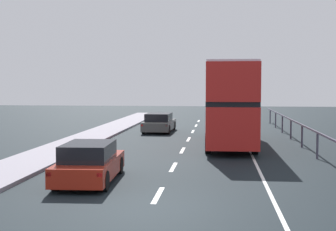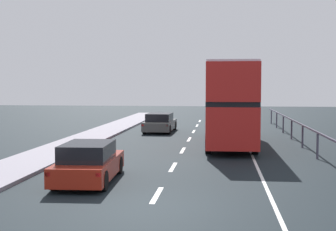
{
  "view_description": "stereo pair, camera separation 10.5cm",
  "coord_description": "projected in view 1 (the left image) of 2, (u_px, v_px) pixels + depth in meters",
  "views": [
    {
      "loc": [
        1.77,
        -12.21,
        3.3
      ],
      "look_at": [
        -0.51,
        8.96,
        1.89
      ],
      "focal_mm": 50.07,
      "sensor_mm": 36.0,
      "label": 1
    },
    {
      "loc": [
        1.88,
        -12.19,
        3.3
      ],
      "look_at": [
        -0.51,
        8.96,
        1.89
      ],
      "focal_mm": 50.07,
      "sensor_mm": 36.0,
      "label": 2
    }
  ],
  "objects": [
    {
      "name": "double_decker_bus_red",
      "position": [
        229.0,
        102.0,
        25.95
      ],
      "size": [
        2.56,
        10.88,
        4.42
      ],
      "rotation": [
        0.0,
        0.0,
        0.01
      ],
      "color": "red",
      "rests_on": "ground"
    },
    {
      "name": "bridge_side_railing",
      "position": [
        318.0,
        137.0,
        20.72
      ],
      "size": [
        0.1,
        42.0,
        1.22
      ],
      "color": "#4A465A",
      "rests_on": "ground"
    },
    {
      "name": "sedan_car_ahead",
      "position": [
        159.0,
        123.0,
        32.65
      ],
      "size": [
        1.98,
        4.35,
        1.32
      ],
      "rotation": [
        0.0,
        0.0,
        -0.03
      ],
      "color": "#4B504E",
      "rests_on": "ground"
    },
    {
      "name": "hatchback_car_near",
      "position": [
        89.0,
        163.0,
        15.87
      ],
      "size": [
        1.94,
        4.33,
        1.35
      ],
      "rotation": [
        0.0,
        0.0,
        0.05
      ],
      "color": "maroon",
      "rests_on": "ground"
    },
    {
      "name": "lane_paint_markings",
      "position": [
        225.0,
        158.0,
        21.1
      ],
      "size": [
        3.49,
        46.0,
        0.01
      ],
      "color": "silver",
      "rests_on": "ground"
    },
    {
      "name": "ground_plane",
      "position": [
        151.0,
        210.0,
        12.52
      ],
      "size": [
        74.29,
        120.0,
        0.1
      ],
      "primitive_type": "cube",
      "color": "black"
    }
  ]
}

